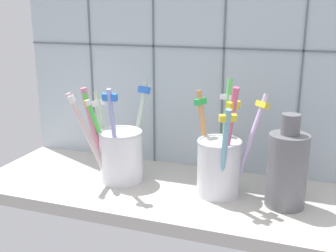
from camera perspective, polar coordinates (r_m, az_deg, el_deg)
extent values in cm
cube|color=#BCB7AD|center=(68.69, -0.17, -9.30)|extent=(64.00, 22.00, 2.00)
cube|color=#B2C1CC|center=(73.98, 2.98, 9.87)|extent=(64.00, 2.00, 45.00)
cube|color=slate|center=(80.56, -10.67, 10.11)|extent=(0.30, 0.20, 45.00)
cube|color=slate|center=(75.02, -2.03, 9.96)|extent=(0.30, 0.20, 45.00)
cube|color=slate|center=(71.37, 7.72, 9.53)|extent=(0.30, 0.20, 45.00)
cube|color=slate|center=(69.90, 18.16, 8.76)|extent=(0.30, 0.20, 45.00)
cube|color=slate|center=(72.80, 2.74, 10.83)|extent=(64.00, 0.20, 0.30)
cylinder|color=white|center=(70.22, -6.49, -4.18)|extent=(7.25, 7.25, 8.51)
torus|color=silver|center=(68.88, -6.60, -0.86)|extent=(7.39, 7.39, 0.50)
cylinder|color=pink|center=(69.54, -10.02, -1.10)|extent=(4.19, 2.74, 15.82)
cube|color=yellow|center=(68.23, -11.11, 3.35)|extent=(1.86, 2.52, 1.21)
cylinder|color=#4FCF4C|center=(69.23, -9.20, -1.50)|extent=(5.16, 3.37, 15.00)
cube|color=white|center=(67.69, -11.03, 3.37)|extent=(1.96, 2.51, 1.01)
cylinder|color=#9C9FDB|center=(66.01, -7.40, -1.59)|extent=(1.28, 4.39, 16.47)
cube|color=blue|center=(62.97, -8.06, 4.00)|extent=(2.39, 1.25, 1.26)
cylinder|color=#B5D2B4|center=(71.85, -8.93, -1.05)|extent=(3.95, 2.42, 14.45)
cube|color=white|center=(71.34, -9.63, 3.17)|extent=(1.71, 2.37, 1.10)
cylinder|color=silver|center=(71.76, -4.20, -0.35)|extent=(2.47, 5.56, 15.89)
cube|color=blue|center=(71.62, -3.32, 5.02)|extent=(2.42, 1.66, 1.32)
cylinder|color=beige|center=(68.25, -10.79, -1.70)|extent=(6.63, 3.48, 15.43)
cube|color=white|center=(66.97, -13.15, 3.65)|extent=(1.68, 2.07, 1.35)
cylinder|color=silver|center=(65.01, 7.03, -5.79)|extent=(6.76, 6.76, 8.71)
torus|color=silver|center=(63.54, 7.16, -2.13)|extent=(6.92, 6.92, 0.50)
cylinder|color=silver|center=(65.17, 11.16, -2.44)|extent=(5.04, 4.69, 15.61)
cube|color=yellow|center=(64.70, 12.93, 2.90)|extent=(2.51, 2.60, 1.14)
cylinder|color=#64DB61|center=(65.61, 7.90, -1.20)|extent=(1.32, 3.65, 17.57)
cube|color=white|center=(64.97, 8.36, 3.95)|extent=(2.66, 1.16, 0.90)
cylinder|color=#72A7BD|center=(60.71, 7.71, -4.08)|extent=(2.61, 3.68, 14.68)
cube|color=yellow|center=(57.93, 8.27, 1.10)|extent=(2.56, 1.98, 1.11)
cylinder|color=#DE5C83|center=(62.00, 8.17, -2.35)|extent=(3.61, 2.85, 17.35)
cube|color=yellow|center=(59.83, 8.99, 2.83)|extent=(2.03, 2.38, 1.28)
cylinder|color=tan|center=(65.96, 5.05, -1.85)|extent=(3.55, 2.06, 15.75)
cube|color=green|center=(64.92, 4.50, 3.39)|extent=(1.73, 2.53, 1.08)
cylinder|color=slate|center=(63.04, 16.13, -5.88)|extent=(5.81, 5.81, 11.05)
cylinder|color=slate|center=(60.87, 16.63, 0.27)|extent=(2.68, 2.68, 2.98)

